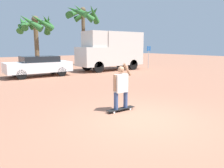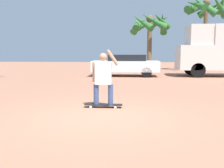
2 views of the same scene
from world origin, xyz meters
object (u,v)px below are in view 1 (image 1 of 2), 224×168
skateboard (121,109)px  camper_van (112,50)px  parked_car_white (39,65)px  palm_tree_center_background (36,25)px  person_skateboarder (121,85)px  palm_tree_near_van (83,15)px  street_sign (149,54)px

skateboard → camper_van: 12.33m
parked_car_white → palm_tree_center_background: (2.01, 6.80, 3.36)m
person_skateboarder → palm_tree_near_van: bearing=65.8°
skateboard → camper_van: size_ratio=0.18×
person_skateboarder → palm_tree_near_van: size_ratio=0.24×
camper_van → parked_car_white: (-6.45, -0.29, -1.02)m
skateboard → parked_car_white: size_ratio=0.24×
skateboard → person_skateboarder: (-0.00, 0.00, 0.80)m
camper_van → parked_car_white: bearing=-177.5°
person_skateboarder → palm_tree_near_van: palm_tree_near_van is taller
person_skateboarder → parked_car_white: 9.85m
person_skateboarder → palm_tree_center_background: palm_tree_center_background is taller
person_skateboarder → parked_car_white: (0.36, 9.85, -0.11)m
camper_van → palm_tree_near_van: size_ratio=0.92×
palm_tree_center_background → street_sign: 11.28m
camper_van → palm_tree_near_van: bearing=88.1°
skateboard → palm_tree_near_van: (6.99, 15.59, 5.17)m
palm_tree_center_background → camper_van: bearing=-55.7°
palm_tree_near_van → skateboard: bearing=-114.2°
person_skateboarder → parked_car_white: bearing=87.9°
palm_tree_near_van → street_sign: 8.20m
person_skateboarder → camper_van: camper_van is taller
palm_tree_near_van → street_sign: (3.40, -6.37, -3.89)m
skateboard → parked_car_white: bearing=87.9°
parked_car_white → street_sign: size_ratio=2.10×
palm_tree_near_van → palm_tree_center_background: palm_tree_near_van is taller
parked_car_white → palm_tree_near_van: bearing=40.9°
person_skateboarder → street_sign: (10.39, 9.22, 0.48)m
parked_car_white → palm_tree_near_van: palm_tree_near_van is taller
skateboard → palm_tree_near_van: palm_tree_near_van is taller
palm_tree_center_background → palm_tree_near_van: bearing=-12.9°
person_skateboarder → camper_van: (6.81, 10.13, 0.91)m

